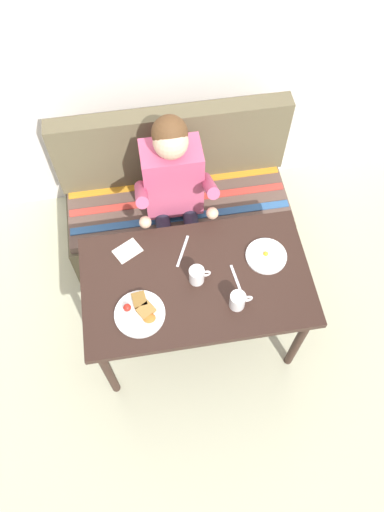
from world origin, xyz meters
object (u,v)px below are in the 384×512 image
(plate_eggs, at_px, (266,256))
(coffee_mug_second, at_px, (196,274))
(coffee_mug, at_px, (238,300))
(napkin, at_px, (128,251))
(couch, at_px, (177,206))
(person, at_px, (174,190))
(knife, at_px, (183,251))
(table, at_px, (196,287))
(plate_breakfast, at_px, (140,312))
(fork, at_px, (236,279))

(plate_eggs, bearing_deg, coffee_mug_second, -169.50)
(coffee_mug, distance_m, napkin, 0.66)
(couch, relative_size, coffee_mug, 12.20)
(person, height_order, knife, person)
(table, height_order, plate_breakfast, plate_breakfast)
(plate_breakfast, bearing_deg, coffee_mug, -3.60)
(couch, relative_size, fork, 8.47)
(table, xyz_separation_m, knife, (-0.05, 0.18, 0.08))
(table, height_order, plate_eggs, plate_eggs)
(table, xyz_separation_m, plate_eggs, (0.39, 0.08, 0.09))
(couch, height_order, coffee_mug, couch)
(person, height_order, plate_eggs, person)
(plate_eggs, bearing_deg, couch, 119.52)
(napkin, bearing_deg, knife, -9.30)
(person, bearing_deg, knife, -91.64)
(plate_breakfast, xyz_separation_m, fork, (0.51, 0.11, -0.01))
(person, bearing_deg, table, -86.71)
(fork, bearing_deg, plate_breakfast, -174.57)
(couch, height_order, plate_eggs, couch)
(knife, bearing_deg, fork, -15.17)
(fork, bearing_deg, coffee_mug, -106.39)
(coffee_mug, bearing_deg, person, 105.66)
(coffee_mug_second, bearing_deg, coffee_mug, -44.36)
(table, xyz_separation_m, person, (-0.03, 0.59, 0.09))
(plate_eggs, height_order, napkin, plate_eggs)
(coffee_mug, xyz_separation_m, knife, (-0.23, 0.35, -0.05))
(knife, bearing_deg, couch, 110.61)
(person, relative_size, coffee_mug_second, 10.27)
(coffee_mug_second, relative_size, knife, 0.59)
(plate_breakfast, distance_m, napkin, 0.37)
(plate_breakfast, distance_m, coffee_mug_second, 0.34)
(napkin, xyz_separation_m, knife, (0.29, -0.05, -0.00))
(napkin, bearing_deg, plate_eggs, -11.82)
(person, bearing_deg, coffee_mug, -74.34)
(coffee_mug, xyz_separation_m, napkin, (-0.52, 0.40, -0.05))
(table, bearing_deg, fork, -8.29)
(person, relative_size, plate_breakfast, 4.74)
(table, bearing_deg, plate_breakfast, -155.40)
(coffee_mug_second, bearing_deg, couch, 89.89)
(fork, bearing_deg, coffee_mug_second, 163.62)
(table, xyz_separation_m, fork, (0.20, -0.03, 0.08))
(napkin, xyz_separation_m, fork, (0.54, -0.26, -0.00))
(couch, xyz_separation_m, person, (-0.03, -0.17, 0.41))
(table, distance_m, knife, 0.21)
(plate_eggs, distance_m, napkin, 0.74)
(couch, distance_m, fork, 0.91)
(table, distance_m, coffee_mug_second, 0.13)
(plate_breakfast, relative_size, coffee_mug_second, 2.17)
(coffee_mug, bearing_deg, plate_eggs, 50.00)
(couch, height_order, napkin, couch)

